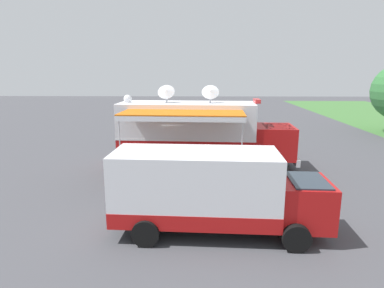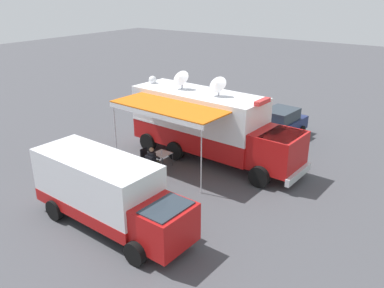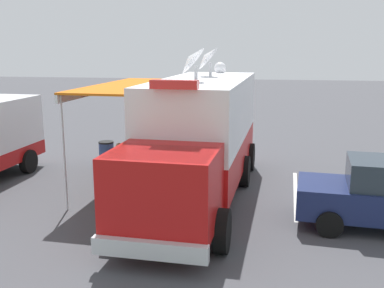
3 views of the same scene
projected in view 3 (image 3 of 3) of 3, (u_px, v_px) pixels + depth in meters
name	position (u px, v px, depth m)	size (l,w,h in m)	color
ground_plane	(204.00, 188.00, 14.51)	(100.00, 100.00, 0.00)	#47474C
lot_stripe	(296.00, 194.00, 13.98)	(0.12, 4.80, 0.01)	silver
command_truck	(198.00, 133.00, 13.39)	(5.14, 9.60, 4.53)	#B71414
folding_table	(139.00, 161.00, 15.32)	(0.84, 0.84, 0.73)	silver
water_bottle	(134.00, 156.00, 15.23)	(0.07, 0.07, 0.22)	silver
folding_chair_at_table	(117.00, 164.00, 15.55)	(0.50, 0.50, 0.87)	black
folding_chair_beside_table	(137.00, 159.00, 16.22)	(0.50, 0.50, 0.87)	black
seated_responder	(122.00, 160.00, 15.48)	(0.68, 0.57, 1.25)	black
trash_bin	(106.00, 153.00, 17.34)	(0.57, 0.57, 0.91)	#384C7F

